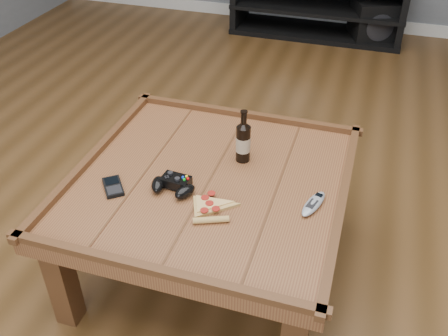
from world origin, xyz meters
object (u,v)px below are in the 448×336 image
(subwoofer, at_px, (374,21))
(smartphone, at_px, (113,187))
(coffee_table, at_px, (210,192))
(beer_bottle, at_px, (243,141))
(media_console, at_px, (318,5))
(pizza_slice, at_px, (210,207))
(game_controller, at_px, (173,185))
(remote_control, at_px, (313,204))

(subwoofer, bearing_deg, smartphone, -125.38)
(coffee_table, bearing_deg, beer_bottle, 62.81)
(media_console, bearing_deg, pizza_slice, -88.95)
(coffee_table, distance_m, media_console, 2.75)
(beer_bottle, relative_size, game_controller, 1.19)
(media_console, relative_size, remote_control, 8.59)
(beer_bottle, distance_m, subwoofer, 2.64)
(media_console, xyz_separation_m, beer_bottle, (0.08, -2.59, 0.29))
(coffee_table, distance_m, pizza_slice, 0.18)
(beer_bottle, xyz_separation_m, subwoofer, (0.38, 2.59, -0.37))
(media_console, distance_m, smartphone, 2.93)
(beer_bottle, bearing_deg, game_controller, -125.66)
(subwoofer, bearing_deg, remote_control, -111.78)
(media_console, relative_size, subwoofer, 3.23)
(smartphone, xyz_separation_m, subwoofer, (0.78, 2.90, -0.29))
(media_console, bearing_deg, beer_bottle, -88.19)
(pizza_slice, bearing_deg, remote_control, -2.83)
(game_controller, xyz_separation_m, subwoofer, (0.56, 2.85, -0.30))
(media_console, bearing_deg, remote_control, -82.00)
(smartphone, bearing_deg, subwoofer, 37.43)
(media_console, relative_size, beer_bottle, 6.43)
(coffee_table, bearing_deg, remote_control, -5.63)
(pizza_slice, distance_m, smartphone, 0.37)
(coffee_table, distance_m, smartphone, 0.36)
(beer_bottle, height_order, remote_control, beer_bottle)
(remote_control, height_order, subwoofer, remote_control)
(smartphone, bearing_deg, pizza_slice, -38.00)
(coffee_table, xyz_separation_m, media_console, (0.00, 2.75, -0.15))
(game_controller, bearing_deg, pizza_slice, -15.57)
(game_controller, relative_size, pizza_slice, 0.73)
(game_controller, height_order, smartphone, game_controller)
(remote_control, relative_size, subwoofer, 0.38)
(coffee_table, bearing_deg, media_console, 90.00)
(smartphone, relative_size, subwoofer, 0.30)
(pizza_slice, bearing_deg, media_console, 68.47)
(pizza_slice, height_order, smartphone, pizza_slice)
(smartphone, relative_size, remote_control, 0.80)
(remote_control, distance_m, subwoofer, 2.80)
(game_controller, xyz_separation_m, remote_control, (0.50, 0.06, -0.01))
(game_controller, xyz_separation_m, pizza_slice, (0.16, -0.06, -0.02))
(beer_bottle, xyz_separation_m, game_controller, (-0.19, -0.26, -0.06))
(coffee_table, bearing_deg, subwoofer, 80.49)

